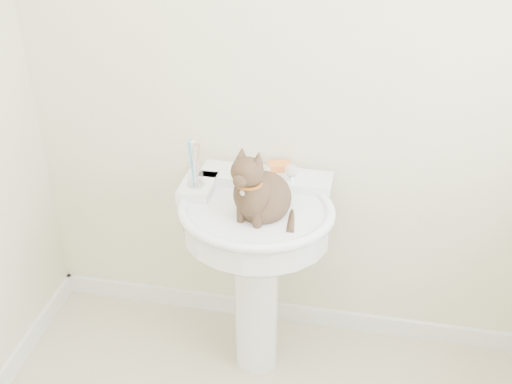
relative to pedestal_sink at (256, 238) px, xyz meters
The scene contains 7 objects.
wall_back 0.67m from the pedestal_sink, 71.97° to the left, with size 2.20×0.00×2.50m, color beige, non-canonical shape.
baseboard_back 0.68m from the pedestal_sink, 71.37° to the left, with size 2.20×0.02×0.09m, color white.
pedestal_sink is the anchor object (origin of this frame).
faucet 0.27m from the pedestal_sink, 89.03° to the left, with size 0.28×0.12×0.14m.
soap_bar 0.31m from the pedestal_sink, 78.37° to the left, with size 0.09×0.06×0.03m, color orange.
toothbrush_cup 0.34m from the pedestal_sink, 167.80° to the left, with size 0.07×0.07×0.18m.
cat 0.23m from the pedestal_sink, 56.86° to the right, with size 0.22×0.28×0.41m.
Camera 1 is at (0.30, -1.15, 2.09)m, focal length 45.00 mm.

